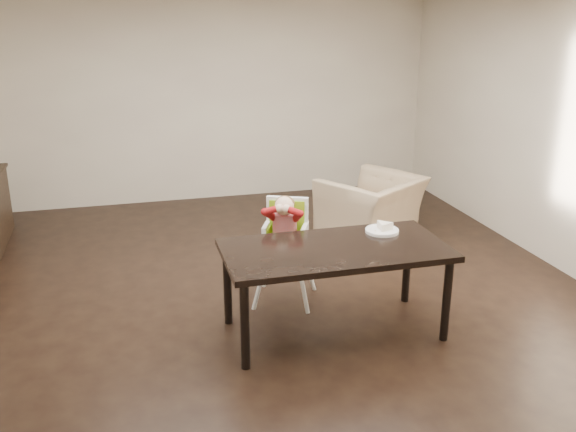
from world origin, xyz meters
name	(u,v)px	position (x,y,z in m)	size (l,w,h in m)	color
ground	(277,305)	(0.00, 0.00, 0.00)	(7.00, 7.00, 0.00)	black
room_walls	(276,99)	(0.00, 0.00, 1.86)	(6.02, 7.02, 2.71)	beige
dining_table	(335,256)	(0.34, -0.59, 0.67)	(1.80, 0.90, 0.75)	black
high_chair	(285,227)	(0.11, 0.12, 0.70)	(0.55, 0.55, 1.00)	white
plate	(383,229)	(0.85, -0.35, 0.78)	(0.30, 0.30, 0.08)	white
armchair	(371,197)	(1.51, 1.51, 0.46)	(1.06, 0.69, 0.93)	tan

